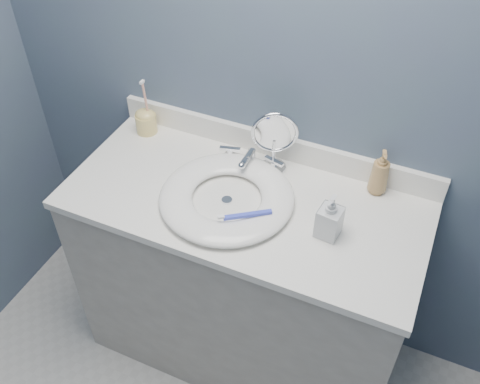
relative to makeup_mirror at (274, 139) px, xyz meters
The scene contains 12 objects.
back_wall 0.21m from the makeup_mirror, 108.33° to the left, with size 2.20×0.02×2.40m, color #4A546F.
vanity_cabinet 0.62m from the makeup_mirror, 98.56° to the right, with size 1.20×0.55×0.85m, color #AFAAA0.
countertop 0.24m from the makeup_mirror, 98.56° to the right, with size 1.22×0.57×0.03m, color white.
backsplash 0.12m from the makeup_mirror, 111.06° to the left, with size 1.22×0.02×0.09m, color white.
basin 0.26m from the makeup_mirror, 109.70° to the right, with size 0.45×0.45×0.04m, color white, non-canonical shape.
drain 0.27m from the makeup_mirror, 109.70° to the right, with size 0.04×0.04×0.01m, color silver.
faucet 0.13m from the makeup_mirror, 164.23° to the right, with size 0.25×0.13×0.07m.
makeup_mirror is the anchor object (origin of this frame).
soap_bottle_amber 0.37m from the makeup_mirror, ahead, with size 0.07×0.07×0.17m, color #A7804B.
soap_bottle_clear 0.36m from the makeup_mirror, 39.60° to the right, with size 0.07×0.07×0.16m, color silver.
toothbrush_holder 0.53m from the makeup_mirror, behind, with size 0.08×0.08×0.23m.
toothbrush_lying 0.31m from the makeup_mirror, 85.76° to the right, with size 0.15×0.11×0.02m.
Camera 1 is at (0.51, -0.21, 2.12)m, focal length 40.00 mm.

